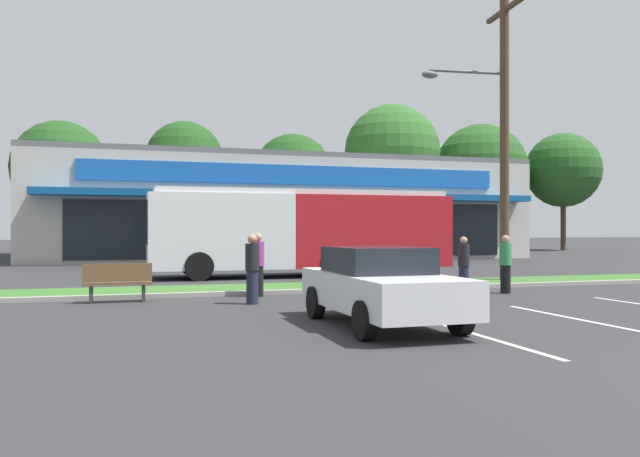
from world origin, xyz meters
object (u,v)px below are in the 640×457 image
car_4 (287,251)px  pedestrian_far (258,265)px  car_3 (381,285)px  pedestrian_mid (464,265)px  utility_pole (500,127)px  city_bus (302,230)px  pedestrian_near_bench (252,269)px  car_2 (395,248)px  bus_stop_bench (118,282)px  pedestrian_by_pole (505,264)px

car_4 → pedestrian_far: (-4.27, -13.58, 0.08)m
car_3 → pedestrian_mid: bearing=137.2°
utility_pole → city_bus: (-5.41, 4.96, -3.38)m
city_bus → pedestrian_mid: bearing=109.6°
car_4 → pedestrian_near_bench: size_ratio=2.49×
car_3 → car_2: bearing=155.4°
car_4 → utility_pole: bearing=109.8°
bus_stop_bench → car_4: 15.94m
car_2 → pedestrian_mid: bearing=73.3°
car_3 → pedestrian_near_bench: pedestrian_near_bench is taller
bus_stop_bench → car_4: (7.80, 13.91, 0.25)m
pedestrian_mid → car_3: bearing=-1.6°
pedestrian_near_bench → pedestrian_by_pole: pedestrian_near_bench is taller
utility_pole → car_3: size_ratio=2.22×
pedestrian_mid → pedestrian_by_pole: bearing=111.4°
pedestrian_near_bench → pedestrian_far: pedestrian_far is taller
bus_stop_bench → car_2: (13.51, 14.03, 0.31)m
utility_pole → bus_stop_bench: size_ratio=6.01×
pedestrian_far → utility_pole: bearing=-77.2°
car_3 → pedestrian_mid: size_ratio=2.75×
utility_pole → pedestrian_by_pole: (-1.78, -2.98, -4.34)m
bus_stop_bench → car_3: bearing=130.7°
pedestrian_by_pole → car_2: bearing=-129.1°
pedestrian_near_bench → bus_stop_bench: bearing=13.3°
car_4 → city_bus: bearing=80.1°
bus_stop_bench → pedestrian_near_bench: pedestrian_near_bench is taller
car_3 → pedestrian_near_bench: size_ratio=2.61×
car_3 → car_4: car_4 is taller
car_2 → pedestrian_far: size_ratio=2.60×
city_bus → pedestrian_far: city_bus is taller
car_2 → car_3: bearing=65.4°
utility_pole → car_4: (-4.23, 11.78, -4.39)m
pedestrian_far → city_bus: bearing=-23.7°
car_3 → pedestrian_near_bench: bearing=-158.8°
car_3 → pedestrian_by_pole: size_ratio=2.68×
city_bus → pedestrian_by_pole: bearing=115.5°
car_2 → car_4: size_ratio=1.06×
bus_stop_bench → pedestrian_mid: size_ratio=1.02×
pedestrian_far → car_4: bearing=-16.6°
car_3 → car_4: (3.17, 19.28, 0.01)m
city_bus → bus_stop_bench: bearing=47.9°
utility_pole → pedestrian_mid: size_ratio=6.11×
city_bus → pedestrian_near_bench: (-3.57, -8.39, -0.93)m
pedestrian_near_bench → pedestrian_mid: size_ratio=1.05×
car_4 → pedestrian_near_bench: pedestrian_near_bench is taller
city_bus → car_2: bearing=-133.9°
city_bus → pedestrian_mid: size_ratio=7.26×
utility_pole → pedestrian_by_pole: 5.55m
city_bus → pedestrian_by_pole: 8.79m
city_bus → pedestrian_mid: (2.56, -7.55, -0.97)m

